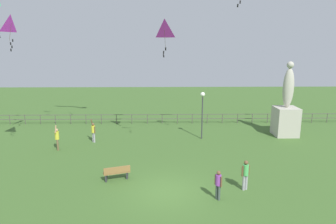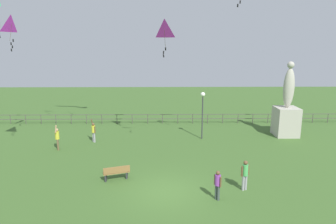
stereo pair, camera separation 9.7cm
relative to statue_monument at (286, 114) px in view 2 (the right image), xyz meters
The scene contains 11 objects.
ground_plane 14.38m from the statue_monument, 135.89° to the right, with size 80.00×80.00×0.00m, color #3D6028.
statue_monument is the anchor object (origin of this frame).
lamppost 7.32m from the statue_monument, behind, with size 0.36×0.36×3.88m.
park_bench 15.60m from the statue_monument, 147.08° to the right, with size 1.55×0.84×0.85m.
person_0 15.99m from the statue_monument, behind, with size 0.40×0.44×1.85m.
person_1 13.26m from the statue_monument, 125.53° to the right, with size 0.32×0.39×1.54m.
person_2 11.52m from the statue_monument, 121.84° to the right, with size 0.47×0.31×1.66m.
person_3 18.46m from the statue_monument, 169.58° to the right, with size 0.30×0.51×1.93m.
kite_0 22.19m from the statue_monument, behind, with size 0.67×1.22×2.50m.
kite_6 13.16m from the statue_monument, 154.21° to the right, with size 0.98×1.19×2.29m.
waterfront_railing 11.37m from the statue_monument, 158.85° to the left, with size 36.05×0.06×0.95m.
Camera 2 is at (-0.10, -14.45, 7.58)m, focal length 32.03 mm.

